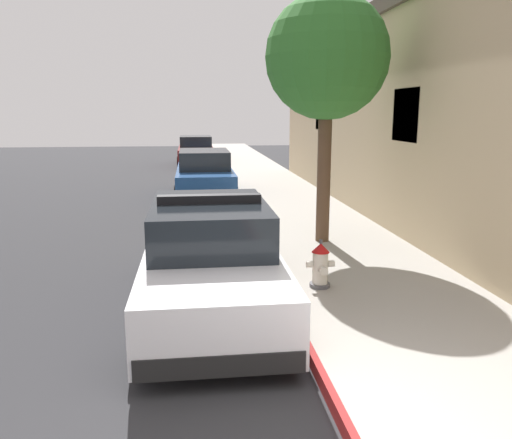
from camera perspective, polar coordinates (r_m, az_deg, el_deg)
ground_plane at (r=14.29m, az=-19.51°, el=-0.64°), size 32.66×60.00×0.20m
sidewalk_pavement at (r=14.21m, az=4.77°, el=0.70°), size 3.09×60.00×0.17m
curb_painted_edge at (r=13.97m, az=-1.60°, el=0.54°), size 0.08×60.00×0.17m
police_cruiser at (r=7.50m, az=-5.07°, el=-4.38°), size 1.94×4.84×1.68m
parked_car_silver_ahead at (r=17.49m, az=-5.76°, el=4.98°), size 1.94×4.84×1.56m
parked_car_dark_far at (r=27.88m, az=-6.71°, el=7.55°), size 1.94×4.84×1.56m
fire_hydrant at (r=8.00m, az=7.19°, el=-5.09°), size 0.44×0.40×0.76m
street_tree at (r=10.65m, az=7.92°, el=17.35°), size 2.46×2.46×4.97m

